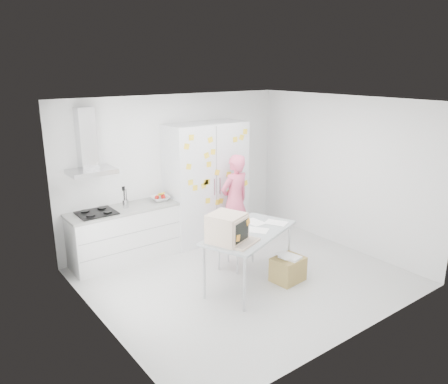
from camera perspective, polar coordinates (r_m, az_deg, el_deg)
floor at (r=6.95m, az=2.65°, el=-11.10°), size 4.50×4.00×0.02m
walls at (r=6.99m, az=-0.95°, el=1.04°), size 4.52×4.01×2.70m
ceiling at (r=6.20m, az=2.98°, el=11.76°), size 4.50×4.00×0.02m
counter_run at (r=7.52m, az=-12.83°, el=-5.32°), size 1.84×0.63×1.28m
range_hood at (r=7.09m, az=-17.37°, el=5.54°), size 0.70×0.48×1.01m
tall_cabinet at (r=8.06m, az=-2.33°, el=1.25°), size 1.50×0.68×2.20m
person at (r=7.81m, az=1.41°, el=-1.17°), size 0.65×0.46×1.69m
desk at (r=6.14m, az=1.59°, el=-5.15°), size 1.74×1.29×1.24m
chair at (r=7.05m, az=0.64°, el=-6.11°), size 0.54×0.54×0.89m
cardboard_box at (r=6.83m, az=8.36°, el=-9.89°), size 0.50×0.42×0.41m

